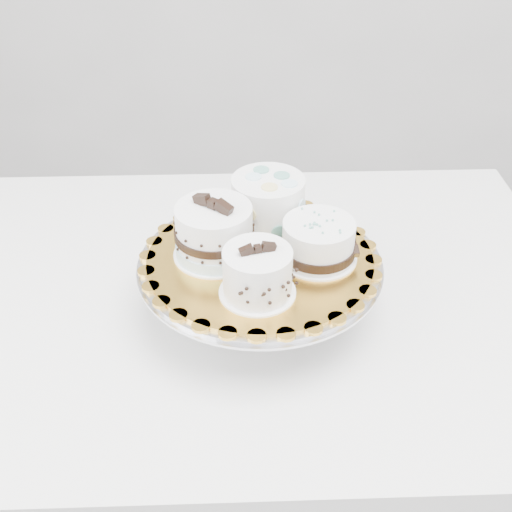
{
  "coord_description": "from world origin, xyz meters",
  "views": [
    {
      "loc": [
        0.11,
        -0.67,
        1.4
      ],
      "look_at": [
        0.09,
        0.05,
        0.87
      ],
      "focal_mm": 45.0,
      "sensor_mm": 36.0,
      "label": 1
    }
  ],
  "objects_px": {
    "cake_stand": "(260,276)",
    "cake_board": "(260,258)",
    "cake_dots": "(268,202)",
    "cake_ribbon": "(319,242)",
    "cake_swirl": "(257,274)",
    "table": "(225,329)",
    "cake_banded": "(214,234)"
  },
  "relations": [
    {
      "from": "cake_stand",
      "to": "cake_board",
      "type": "distance_m",
      "value": 0.03
    },
    {
      "from": "cake_dots",
      "to": "cake_board",
      "type": "bearing_deg",
      "value": -92.83
    },
    {
      "from": "cake_stand",
      "to": "cake_board",
      "type": "bearing_deg",
      "value": -135.0
    },
    {
      "from": "cake_stand",
      "to": "cake_dots",
      "type": "height_order",
      "value": "cake_dots"
    },
    {
      "from": "cake_dots",
      "to": "cake_ribbon",
      "type": "height_order",
      "value": "cake_dots"
    },
    {
      "from": "cake_board",
      "to": "cake_ribbon",
      "type": "relative_size",
      "value": 2.74
    },
    {
      "from": "cake_swirl",
      "to": "table",
      "type": "bearing_deg",
      "value": 95.51
    },
    {
      "from": "cake_banded",
      "to": "cake_ribbon",
      "type": "relative_size",
      "value": 1.26
    },
    {
      "from": "table",
      "to": "cake_swirl",
      "type": "bearing_deg",
      "value": -70.08
    },
    {
      "from": "cake_ribbon",
      "to": "cake_dots",
      "type": "bearing_deg",
      "value": 124.83
    },
    {
      "from": "cake_dots",
      "to": "cake_ribbon",
      "type": "relative_size",
      "value": 1.11
    },
    {
      "from": "cake_swirl",
      "to": "cake_banded",
      "type": "bearing_deg",
      "value": 108.42
    },
    {
      "from": "cake_dots",
      "to": "table",
      "type": "bearing_deg",
      "value": -148.9
    },
    {
      "from": "cake_stand",
      "to": "cake_board",
      "type": "relative_size",
      "value": 1.09
    },
    {
      "from": "cake_swirl",
      "to": "cake_board",
      "type": "bearing_deg",
      "value": 70.83
    },
    {
      "from": "cake_banded",
      "to": "cake_ribbon",
      "type": "height_order",
      "value": "cake_banded"
    },
    {
      "from": "cake_dots",
      "to": "cake_banded",
      "type": "bearing_deg",
      "value": -129.22
    },
    {
      "from": "cake_swirl",
      "to": "cake_banded",
      "type": "relative_size",
      "value": 0.77
    },
    {
      "from": "cake_ribbon",
      "to": "cake_swirl",
      "type": "bearing_deg",
      "value": -142.26
    },
    {
      "from": "cake_swirl",
      "to": "cake_ribbon",
      "type": "xyz_separation_m",
      "value": [
        0.08,
        0.08,
        -0.0
      ]
    },
    {
      "from": "cake_stand",
      "to": "cake_ribbon",
      "type": "xyz_separation_m",
      "value": [
        0.08,
        0.0,
        0.06
      ]
    },
    {
      "from": "cake_swirl",
      "to": "cake_dots",
      "type": "relative_size",
      "value": 0.87
    },
    {
      "from": "table",
      "to": "cake_ribbon",
      "type": "distance_m",
      "value": 0.26
    },
    {
      "from": "cake_swirl",
      "to": "cake_ribbon",
      "type": "distance_m",
      "value": 0.12
    },
    {
      "from": "table",
      "to": "cake_ribbon",
      "type": "bearing_deg",
      "value": -22.48
    },
    {
      "from": "cake_dots",
      "to": "cake_swirl",
      "type": "bearing_deg",
      "value": -90.09
    },
    {
      "from": "cake_stand",
      "to": "cake_swirl",
      "type": "xyz_separation_m",
      "value": [
        -0.0,
        -0.08,
        0.07
      ]
    },
    {
      "from": "cake_ribbon",
      "to": "table",
      "type": "bearing_deg",
      "value": 154.74
    },
    {
      "from": "cake_board",
      "to": "cake_dots",
      "type": "xyz_separation_m",
      "value": [
        0.01,
        0.08,
        0.04
      ]
    },
    {
      "from": "table",
      "to": "cake_banded",
      "type": "height_order",
      "value": "cake_banded"
    },
    {
      "from": "cake_ribbon",
      "to": "cake_board",
      "type": "bearing_deg",
      "value": 173.92
    },
    {
      "from": "cake_board",
      "to": "cake_banded",
      "type": "height_order",
      "value": "cake_banded"
    }
  ]
}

